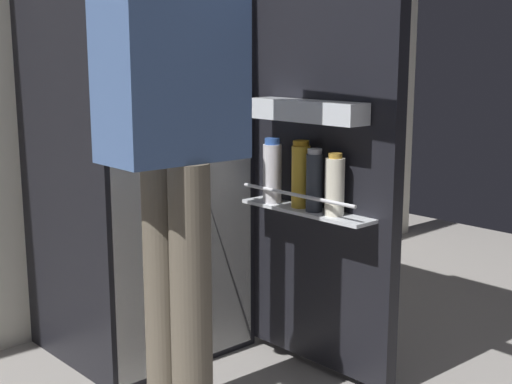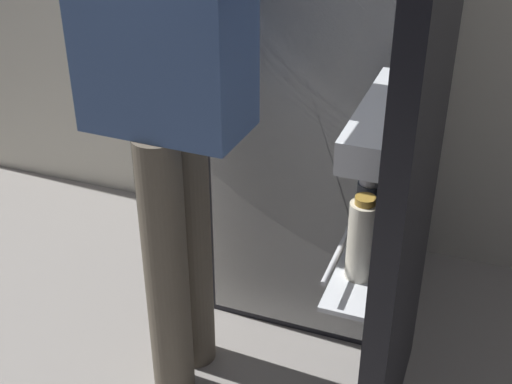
# 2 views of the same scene
# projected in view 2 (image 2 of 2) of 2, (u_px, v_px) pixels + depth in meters

# --- Properties ---
(ground_plane) EXTENTS (5.31, 5.31, 0.00)m
(ground_plane) POSITION_uv_depth(u_px,v_px,m) (273.00, 381.00, 2.07)
(ground_plane) COLOR gray
(refrigerator) EXTENTS (0.69, 1.24, 1.73)m
(refrigerator) POSITION_uv_depth(u_px,v_px,m) (342.00, 56.00, 2.03)
(refrigerator) COLOR black
(refrigerator) RESTS_ON ground_plane
(person) EXTENTS (0.52, 0.72, 1.64)m
(person) POSITION_uv_depth(u_px,v_px,m) (169.00, 66.00, 1.62)
(person) COLOR #665B4C
(person) RESTS_ON ground_plane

